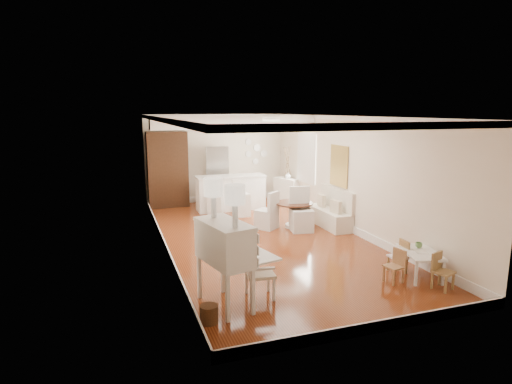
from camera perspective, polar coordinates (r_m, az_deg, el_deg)
room at (r=9.88m, az=0.50°, el=5.32°), size 9.00×9.04×2.82m
secretary_bureau at (r=6.51m, az=-4.19°, el=-9.63°), size 1.25×1.27×1.33m
gustavian_armchair at (r=6.88m, az=0.53°, el=-10.73°), size 0.52×0.52×0.82m
wicker_basket at (r=6.27m, az=-6.29°, el=-15.87°), size 0.30×0.30×0.26m
kids_table at (r=8.29m, az=20.97°, el=-8.94°), size 0.81×1.06×0.47m
kids_chair_a at (r=7.85m, az=17.92°, el=-9.37°), size 0.33×0.33×0.59m
kids_chair_b at (r=8.33m, az=18.38°, el=-8.14°), size 0.31×0.31×0.61m
kids_chair_c at (r=7.84m, az=23.71°, el=-9.67°), size 0.39×0.39×0.63m
banquette at (r=11.07m, az=9.77°, el=-2.05°), size 0.52×1.60×0.98m
dining_table at (r=10.87m, az=5.08°, el=-3.07°), size 1.19×1.19×0.65m
slip_chair_near at (r=10.53m, az=6.09°, el=-2.35°), size 0.60×0.62×1.08m
slip_chair_far at (r=10.71m, az=1.42°, el=-2.41°), size 0.64×0.65×0.95m
breakfast_counter at (r=12.74m, az=-3.39°, el=-0.09°), size 2.05×0.65×1.03m
bar_stool_left at (r=12.27m, az=-5.59°, el=-0.63°), size 0.48×0.48×1.00m
bar_stool_right at (r=11.96m, az=-1.97°, el=-0.81°), size 0.44×0.44×1.03m
pantry_cabinet at (r=13.35m, az=-11.73°, el=2.98°), size 1.20×0.60×2.30m
fridge at (r=13.72m, az=-3.78°, el=2.34°), size 0.75×0.65×1.80m
sideboard at (r=13.54m, az=4.18°, el=0.12°), size 0.69×0.94×0.83m
pencil_cup at (r=8.40m, az=20.87°, el=-6.63°), size 0.13×0.13×0.10m
branch_vase at (r=13.43m, az=4.28°, el=2.24°), size 0.25×0.25×0.20m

